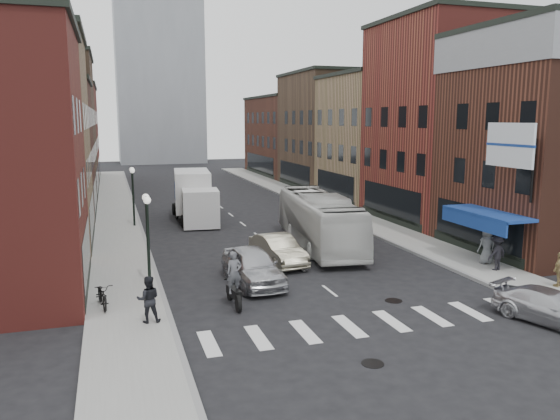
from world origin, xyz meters
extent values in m
plane|color=black|center=(0.00, 0.00, 0.00)|extent=(160.00, 160.00, 0.00)
cube|color=gray|center=(-8.50, 22.00, 0.07)|extent=(3.00, 74.00, 0.15)
cube|color=gray|center=(8.50, 22.00, 0.07)|extent=(3.00, 74.00, 0.15)
cube|color=gray|center=(-7.00, 22.00, 0.00)|extent=(0.20, 74.00, 0.16)
cube|color=gray|center=(7.00, 22.00, 0.00)|extent=(0.20, 74.00, 0.16)
cube|color=silver|center=(0.00, -3.00, 0.00)|extent=(12.00, 2.20, 0.01)
cube|color=black|center=(-10.02, 4.50, 1.60)|extent=(0.08, 7.20, 2.20)
cube|color=black|center=(-10.02, 14.00, 1.60)|extent=(0.08, 8.00, 2.20)
cube|color=#4A251A|center=(-15.00, 24.00, 5.00)|extent=(10.00, 10.00, 10.00)
cube|color=black|center=(-10.02, 24.00, 1.60)|extent=(0.08, 8.00, 2.20)
cube|color=black|center=(-15.00, 24.00, 10.15)|extent=(10.30, 10.20, 0.30)
cube|color=#483424|center=(-15.00, 35.00, 6.50)|extent=(10.00, 12.00, 13.00)
cube|color=black|center=(-10.02, 35.00, 1.60)|extent=(0.08, 9.60, 2.20)
cube|color=black|center=(-15.00, 35.00, 13.15)|extent=(10.30, 12.20, 0.30)
cube|color=maroon|center=(-15.00, 49.00, 5.50)|extent=(10.00, 16.00, 11.00)
cube|color=black|center=(-10.02, 49.00, 1.60)|extent=(0.08, 12.80, 2.20)
cube|color=black|center=(-15.00, 49.00, 11.15)|extent=(10.30, 16.20, 0.30)
cube|color=#4A251A|center=(15.00, 4.50, 6.00)|extent=(10.00, 9.00, 12.00)
cube|color=black|center=(10.02, 4.50, 1.60)|extent=(0.08, 7.20, 2.20)
cube|color=maroon|center=(15.00, 14.00, 7.00)|extent=(10.00, 10.00, 14.00)
cube|color=black|center=(10.02, 14.00, 1.60)|extent=(0.08, 8.00, 2.20)
cube|color=black|center=(15.00, 14.00, 14.15)|extent=(10.30, 10.20, 0.30)
cube|color=#927A50|center=(15.00, 24.00, 5.50)|extent=(10.00, 10.00, 11.00)
cube|color=black|center=(10.02, 24.00, 1.60)|extent=(0.08, 8.00, 2.20)
cube|color=black|center=(15.00, 24.00, 11.15)|extent=(10.30, 10.20, 0.30)
cube|color=#483424|center=(15.00, 35.00, 6.00)|extent=(10.00, 12.00, 12.00)
cube|color=black|center=(10.02, 35.00, 1.60)|extent=(0.08, 9.60, 2.20)
cube|color=black|center=(15.00, 35.00, 12.15)|extent=(10.30, 12.20, 0.30)
cube|color=#4A251A|center=(15.00, 49.00, 5.00)|extent=(10.00, 16.00, 10.00)
cube|color=black|center=(10.02, 49.00, 1.60)|extent=(0.08, 12.80, 2.20)
cube|color=black|center=(15.00, 49.00, 10.15)|extent=(10.30, 16.20, 0.30)
cube|color=navy|center=(9.10, 2.50, 2.70)|extent=(1.80, 5.00, 0.15)
cube|color=navy|center=(8.25, 2.50, 2.35)|extent=(0.10, 5.00, 0.70)
cylinder|color=black|center=(9.90, 0.50, 5.00)|extent=(0.12, 0.12, 3.00)
cylinder|color=black|center=(9.20, 0.50, 6.20)|extent=(1.40, 0.08, 0.08)
cube|color=silver|center=(8.50, 0.50, 6.20)|extent=(0.12, 3.00, 2.00)
cube|color=#9399A0|center=(0.00, 78.00, 25.00)|extent=(14.00, 14.00, 50.00)
cylinder|color=black|center=(-7.40, 4.00, 2.00)|extent=(0.14, 0.14, 4.00)
cylinder|color=black|center=(-7.40, 4.00, 4.00)|extent=(0.06, 0.90, 0.06)
sphere|color=white|center=(-7.40, 3.55, 3.95)|extent=(0.32, 0.32, 0.32)
sphere|color=white|center=(-7.40, 4.45, 3.95)|extent=(0.32, 0.32, 0.32)
cylinder|color=black|center=(-7.40, 18.00, 2.00)|extent=(0.14, 0.14, 4.00)
cylinder|color=black|center=(-7.40, 18.00, 4.00)|extent=(0.06, 0.90, 0.06)
sphere|color=white|center=(-7.40, 17.55, 3.95)|extent=(0.32, 0.32, 0.32)
sphere|color=white|center=(-7.40, 18.45, 3.95)|extent=(0.32, 0.32, 0.32)
cylinder|color=#D8590C|center=(-7.60, 1.00, 0.55)|extent=(0.08, 0.08, 0.80)
cylinder|color=#D8590C|center=(-7.60, 1.60, 0.55)|extent=(0.08, 0.08, 0.80)
cube|color=silver|center=(-3.03, 16.65, 1.36)|extent=(2.67, 2.85, 2.51)
cube|color=black|center=(-3.03, 16.65, 1.61)|extent=(2.58, 1.65, 1.10)
cube|color=silver|center=(-3.03, 20.46, 2.11)|extent=(3.04, 5.45, 2.91)
cube|color=navy|center=(-3.03, 20.46, 2.11)|extent=(2.75, 2.26, 1.20)
cube|color=black|center=(-3.03, 20.26, 0.45)|extent=(2.88, 6.72, 0.35)
cylinder|color=black|center=(-4.19, 16.85, 0.45)|extent=(0.28, 0.90, 0.90)
cylinder|color=black|center=(-1.88, 16.85, 0.45)|extent=(0.28, 0.90, 0.90)
cylinder|color=black|center=(-4.19, 20.26, 0.45)|extent=(0.28, 0.90, 0.90)
cylinder|color=black|center=(-1.88, 20.26, 0.45)|extent=(0.28, 0.90, 0.90)
cylinder|color=black|center=(-4.19, 22.27, 0.45)|extent=(0.28, 0.90, 0.90)
cylinder|color=black|center=(-1.88, 22.27, 0.45)|extent=(0.28, 0.90, 0.90)
cylinder|color=black|center=(-4.38, 1.15, 0.34)|extent=(0.14, 0.67, 0.67)
cylinder|color=black|center=(-4.38, -0.38, 0.34)|extent=(0.14, 0.67, 0.67)
cube|color=black|center=(-4.38, 0.38, 0.56)|extent=(0.38, 1.24, 0.36)
cube|color=black|center=(-4.38, 0.95, 0.97)|extent=(0.56, 0.12, 0.06)
imported|color=#525459|center=(-4.38, 0.28, 1.40)|extent=(0.65, 0.46, 1.68)
imported|color=silver|center=(2.61, 8.96, 1.56)|extent=(3.94, 11.42, 3.12)
imported|color=silver|center=(-2.92, 3.00, 0.83)|extent=(2.26, 4.99, 1.66)
imported|color=#B9B196|center=(-0.80, 6.00, 0.74)|extent=(2.08, 4.62, 1.47)
imported|color=silver|center=(6.20, -4.93, 0.61)|extent=(3.00, 4.52, 1.22)
imported|color=black|center=(-9.37, 1.37, 0.65)|extent=(0.94, 1.98, 1.00)
imported|color=black|center=(-7.77, -0.80, 1.00)|extent=(0.86, 0.54, 1.71)
imported|color=black|center=(8.76, 1.19, 0.99)|extent=(1.18, 0.77, 1.69)
imported|color=olive|center=(9.60, -1.85, 0.92)|extent=(0.99, 0.67, 1.55)
imported|color=#5C6064|center=(9.06, 2.32, 1.10)|extent=(0.95, 0.64, 1.90)
camera|label=1|loc=(-8.89, -20.05, 7.38)|focal=35.00mm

